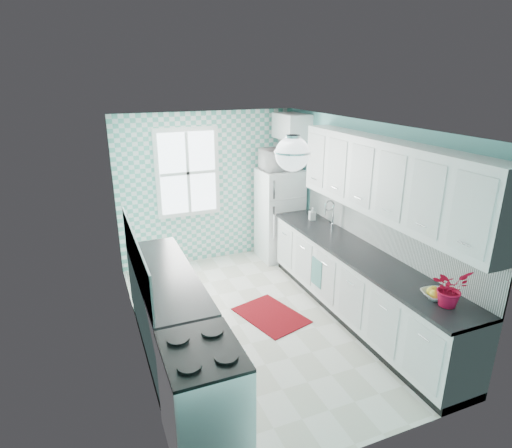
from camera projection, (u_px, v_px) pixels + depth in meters
name	position (u px, v px, depth m)	size (l,w,h in m)	color
floor	(260.00, 321.00, 5.61)	(3.00, 4.40, 0.02)	silver
ceiling	(260.00, 125.00, 4.77)	(3.00, 4.40, 0.02)	white
wall_back	(209.00, 188.00, 7.11)	(3.00, 0.02, 2.50)	#71C6C2
wall_front	(372.00, 324.00, 3.26)	(3.00, 0.02, 2.50)	#71C6C2
wall_left	(132.00, 249.00, 4.65)	(0.02, 4.40, 2.50)	#71C6C2
wall_right	(364.00, 216.00, 5.73)	(0.02, 4.40, 2.50)	#71C6C2
accent_wall	(209.00, 188.00, 7.10)	(3.00, 0.01, 2.50)	#5DB7A2
window	(188.00, 173.00, 6.85)	(1.04, 0.05, 1.44)	white
backsplash_right	(381.00, 230.00, 5.39)	(0.02, 3.60, 0.51)	white
backsplash_left	(136.00, 256.00, 4.61)	(0.02, 2.15, 0.51)	white
upper_cabinets_right	(387.00, 180.00, 4.93)	(0.33, 3.20, 0.90)	white
upper_cabinet_fridge	(290.00, 126.00, 6.92)	(0.40, 0.74, 0.40)	white
ceiling_light	(292.00, 154.00, 4.13)	(0.34, 0.34, 0.35)	silver
base_cabinets_right	(357.00, 286.00, 5.54)	(0.60, 3.60, 0.90)	white
countertop_right	(359.00, 253.00, 5.37)	(0.63, 3.60, 0.04)	black
base_cabinets_left	(167.00, 311.00, 4.96)	(0.60, 2.15, 0.90)	white
countertop_left	(166.00, 274.00, 4.81)	(0.63, 2.15, 0.04)	black
fridge	(279.00, 214.00, 7.29)	(0.68, 0.68, 1.56)	silver
stove	(204.00, 397.00, 3.58)	(0.64, 0.79, 0.96)	silver
sink	(322.00, 229.00, 6.19)	(0.49, 0.41, 0.53)	silver
rug	(271.00, 315.00, 5.70)	(0.65, 0.93, 0.01)	#650309
dish_towel	(317.00, 273.00, 5.85)	(0.02, 0.26, 0.39)	#58B89E
fruit_bowl	(436.00, 295.00, 4.25)	(0.27, 0.27, 0.07)	white
potted_plant	(450.00, 288.00, 4.07)	(0.34, 0.29, 0.37)	#A70F0E
soap_bottle	(312.00, 214.00, 6.50)	(0.09, 0.09, 0.20)	#8DB8C1
microwave	(280.00, 159.00, 6.98)	(0.62, 0.42, 0.34)	white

